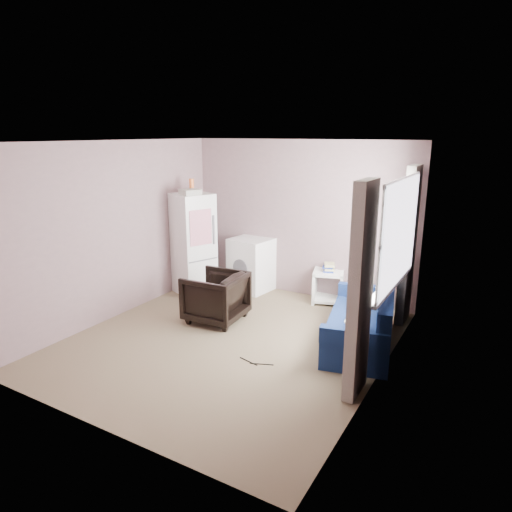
# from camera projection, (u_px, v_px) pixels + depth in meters

# --- Properties ---
(room) EXTENTS (3.84, 4.24, 2.54)m
(room) POSITION_uv_depth(u_px,v_px,m) (230.00, 247.00, 5.56)
(room) COLOR #7D6B52
(room) RESTS_ON ground
(armchair) EXTENTS (0.75, 0.80, 0.77)m
(armchair) POSITION_uv_depth(u_px,v_px,m) (216.00, 295.00, 6.44)
(armchair) COLOR black
(armchair) RESTS_ON ground
(fridge) EXTENTS (0.74, 0.74, 1.88)m
(fridge) POSITION_uv_depth(u_px,v_px,m) (194.00, 243.00, 7.48)
(fridge) COLOR white
(fridge) RESTS_ON ground
(washing_machine) EXTENTS (0.71, 0.71, 0.89)m
(washing_machine) POSITION_uv_depth(u_px,v_px,m) (252.00, 263.00, 7.71)
(washing_machine) COLOR white
(washing_machine) RESTS_ON ground
(side_table) EXTENTS (0.58, 0.58, 0.63)m
(side_table) POSITION_uv_depth(u_px,v_px,m) (328.00, 284.00, 7.16)
(side_table) COLOR white
(side_table) RESTS_ON ground
(sofa) EXTENTS (1.10, 1.81, 0.75)m
(sofa) POSITION_uv_depth(u_px,v_px,m) (364.00, 325.00, 5.70)
(sofa) COLOR navy
(sofa) RESTS_ON ground
(window_dressing) EXTENTS (0.17, 2.62, 2.18)m
(window_dressing) POSITION_uv_depth(u_px,v_px,m) (389.00, 265.00, 5.33)
(window_dressing) COLOR white
(window_dressing) RESTS_ON ground
(floor_cables) EXTENTS (0.44, 0.11, 0.01)m
(floor_cables) POSITION_uv_depth(u_px,v_px,m) (255.00, 363.00, 5.32)
(floor_cables) COLOR black
(floor_cables) RESTS_ON ground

